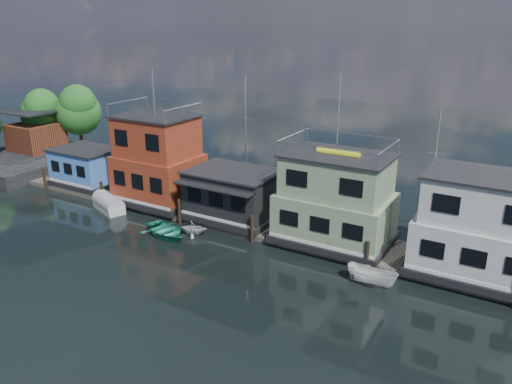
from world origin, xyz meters
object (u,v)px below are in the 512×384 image
Objects in this scene: houseboat_dark at (233,194)px; houseboat_white at (483,228)px; houseboat_green at (336,200)px; dinghy_teal at (166,231)px; houseboat_blue at (87,167)px; houseboat_red at (158,161)px; tarp_runabout at (109,204)px; motorboat at (372,276)px; dinghy_white at (193,228)px.

houseboat_dark is 19.03m from houseboat_white.
houseboat_green reaches higher than dinghy_teal.
houseboat_dark is (17.50, -0.02, 0.21)m from houseboat_blue.
houseboat_red reaches higher than tarp_runabout.
motorboat is 14.67m from dinghy_white.
houseboat_white is (19.00, 0.02, 1.12)m from houseboat_dark.
houseboat_dark is at bearing -179.88° from houseboat_green.
houseboat_dark reaches higher than motorboat.
tarp_runabout is (-24.45, 0.99, -0.07)m from motorboat.
dinghy_white is (-1.22, -3.94, -1.83)m from houseboat_dark.
houseboat_blue is 17.50m from houseboat_dark.
houseboat_red reaches higher than houseboat_blue.
houseboat_red is 22.17m from motorboat.
houseboat_white is 2.47× the size of motorboat.
motorboat is at bearing -45.32° from houseboat_green.
houseboat_green reaches higher than dinghy_white.
motorboat reaches higher than dinghy_teal.
houseboat_green reaches higher than houseboat_dark.
houseboat_white is at bearing -58.59° from dinghy_teal.
motorboat is (21.44, -4.49, -3.45)m from houseboat_red.
houseboat_dark is (8.00, -0.02, -1.69)m from houseboat_red.
houseboat_white reaches higher than houseboat_dark.
houseboat_white is at bearing 28.04° from tarp_runabout.
houseboat_blue is 0.54× the size of houseboat_red.
houseboat_white is at bearing 0.00° from houseboat_blue.
houseboat_blue is 7.55m from tarp_runabout.
houseboat_red is 5.36× the size of dinghy_white.
houseboat_dark is at bearing -40.17° from dinghy_white.
houseboat_red is at bearing 36.78° from dinghy_white.
houseboat_blue is 1.88× the size of motorboat.
houseboat_red reaches higher than motorboat.
dinghy_teal is 1.28× the size of motorboat.
houseboat_white is (10.00, -0.00, -0.01)m from houseboat_green.
motorboat is 0.81× the size of tarp_runabout.
houseboat_green reaches higher than tarp_runabout.
tarp_runabout is at bearing 95.79° from dinghy_teal.
houseboat_dark is at bearing -0.06° from houseboat_blue.
houseboat_dark reaches higher than houseboat_blue.
tarp_runabout is at bearing -170.08° from houseboat_green.
houseboat_red is at bearing -180.00° from houseboat_green.
motorboat is (30.94, -4.49, -1.55)m from houseboat_blue.
houseboat_dark is at bearing 38.94° from tarp_runabout.
dinghy_white is at bearing -168.93° from houseboat_white.
houseboat_white is at bearing -0.00° from houseboat_green.
dinghy_teal is (-21.88, -5.25, -3.08)m from houseboat_white.
dinghy_teal is at bearing -19.75° from houseboat_blue.
tarp_runabout is at bearing -28.33° from houseboat_blue.
motorboat is 1.54× the size of dinghy_white.
dinghy_white reaches higher than dinghy_teal.
houseboat_blue is 0.76× the size of houseboat_green.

